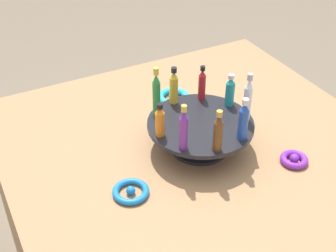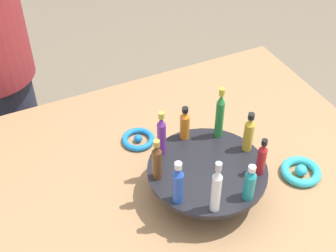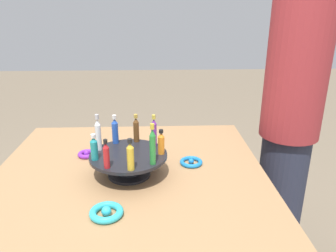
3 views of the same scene
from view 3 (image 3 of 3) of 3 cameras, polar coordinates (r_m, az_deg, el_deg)
The scene contains 15 objects.
party_table at distance 1.50m, azimuth -6.13°, elevation -20.81°, with size 1.07×1.07×0.74m.
display_stand at distance 1.26m, azimuth -6.87°, elevation -6.04°, with size 0.29×0.29×0.09m.
bottle_red at distance 1.14m, azimuth -10.70°, elevation -4.97°, with size 0.02×0.02×0.11m.
bottle_gold at distance 1.12m, azimuth -6.56°, elevation -5.15°, with size 0.02×0.02×0.11m.
bottle_green at distance 1.14m, azimuth -2.70°, elevation -3.46°, with size 0.02×0.02×0.15m.
bottle_orange at distance 1.22m, azimuth -1.19°, elevation -3.00°, with size 0.03×0.03×0.10m.
bottle_purple at distance 1.29m, azimuth -2.46°, elevation -0.99°, with size 0.02×0.02×0.13m.
bottle_brown at distance 1.34m, azimuth -5.57°, elevation -0.54°, with size 0.02×0.02×0.12m.
bottle_blue at distance 1.34m, azimuth -9.21°, elevation -0.74°, with size 0.03×0.03×0.12m.
bottle_clear at distance 1.28m, azimuth -12.07°, elevation -1.34°, with size 0.02×0.02×0.14m.
bottle_teal at distance 1.21m, azimuth -12.74°, elevation -3.75°, with size 0.03×0.03×0.10m.
ribbon_bow_purple at distance 1.47m, azimuth -13.98°, elevation -4.75°, with size 0.08×0.08×0.03m.
ribbon_bow_teal at distance 1.07m, azimuth -10.68°, elevation -14.54°, with size 0.11×0.11×0.03m.
ribbon_bow_blue at distance 1.36m, azimuth 4.05°, elevation -6.26°, with size 0.09×0.09×0.02m.
person_figure at distance 1.74m, azimuth 20.76°, elevation 3.05°, with size 0.29×0.29×1.73m.
Camera 3 is at (0.11, -1.13, 1.36)m, focal length 35.00 mm.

